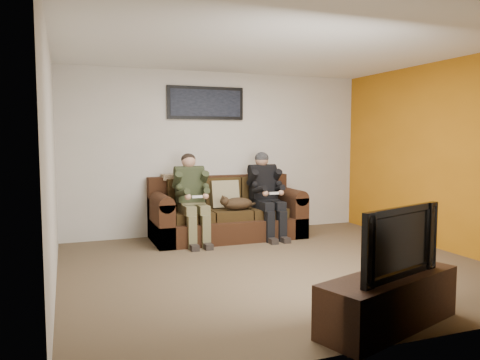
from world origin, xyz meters
name	(u,v)px	position (x,y,z in m)	size (l,w,h in m)	color
floor	(278,267)	(0.00, 0.00, 0.00)	(5.00, 5.00, 0.00)	brown
ceiling	(280,47)	(0.00, 0.00, 2.60)	(5.00, 5.00, 0.00)	silver
wall_back	(220,153)	(0.00, 2.25, 1.30)	(5.00, 5.00, 0.00)	beige
wall_front	(411,172)	(0.00, -2.25, 1.30)	(5.00, 5.00, 0.00)	beige
wall_left	(51,163)	(-2.50, 0.00, 1.30)	(4.50, 4.50, 0.00)	beige
wall_right	(445,156)	(2.50, 0.00, 1.30)	(4.50, 4.50, 0.00)	beige
accent_wall_right	(444,156)	(2.49, 0.00, 1.30)	(4.50, 4.50, 0.00)	#BB6F12
sofa	(226,214)	(-0.04, 1.83, 0.36)	(2.31, 1.00, 0.94)	#351D10
throw_pillow	(225,194)	(-0.04, 1.88, 0.67)	(0.44, 0.13, 0.42)	#998B64
throw_blanket	(177,177)	(-0.74, 2.12, 0.94)	(0.47, 0.23, 0.08)	tan
person_left	(192,193)	(-0.64, 1.64, 0.75)	(0.51, 0.87, 1.32)	#6E6945
person_right	(266,189)	(0.55, 1.64, 0.75)	(0.51, 0.86, 1.33)	black
cat	(237,203)	(0.04, 1.56, 0.56)	(0.66, 0.26, 0.24)	#45301B
framed_poster	(206,103)	(-0.24, 2.22, 2.10)	(1.25, 0.05, 0.52)	black
tv_stand	(389,301)	(0.08, -1.95, 0.22)	(1.38, 0.44, 0.43)	#321C10
television	(391,240)	(0.08, -1.95, 0.72)	(0.99, 0.13, 0.57)	black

